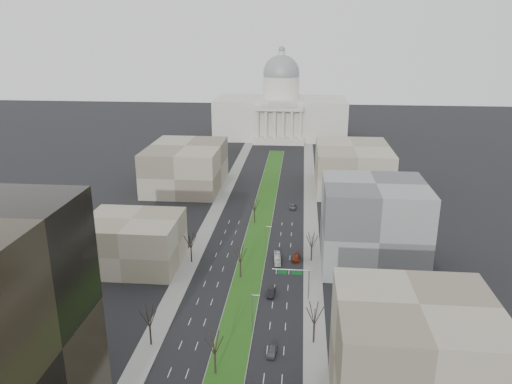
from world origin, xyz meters
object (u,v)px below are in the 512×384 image
Objects in this scene: car_grey_near at (272,351)px; box_van at (277,258)px; car_black at (271,292)px; car_grey_far at (293,207)px; car_red at (296,258)px.

car_grey_near is 0.59× the size of box_van.
car_black reaches higher than car_grey_far.
car_grey_far is (3.99, 65.25, -0.06)m from car_black.
car_grey_near reaches higher than car_grey_far.
box_van is (-3.45, -45.92, 0.33)m from car_grey_far.
car_grey_far is at bearing 98.35° from car_red.
car_grey_near is at bearing -92.82° from box_van.
car_black is at bearing -91.20° from car_grey_far.
car_red is 0.94× the size of car_grey_far.
car_grey_near is 89.38m from car_grey_far.
car_grey_far reaches higher than car_red.
car_black is 0.91× the size of car_grey_far.
car_red is (4.20, 44.95, -0.05)m from car_grey_near.
car_black reaches higher than car_grey_near.
car_grey_far is (2.25, 89.35, -0.04)m from car_grey_near.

